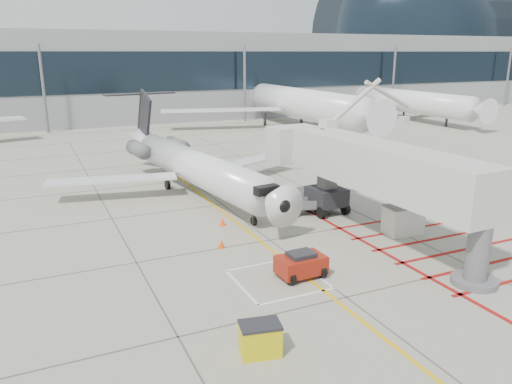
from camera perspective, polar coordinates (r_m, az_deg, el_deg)
name	(u,v)px	position (r m, az deg, el deg)	size (l,w,h in m)	color
ground_plane	(303,265)	(26.91, 5.39, -8.30)	(260.00, 260.00, 0.00)	#9D9887
regional_jet	(207,153)	(37.23, -5.58, 4.42)	(22.22, 28.02, 7.34)	silver
jet_bridge	(388,179)	(29.94, 14.86, 1.47)	(9.06, 19.13, 7.65)	beige
pushback_tug	(301,264)	(25.32, 5.16, -8.17)	(2.38, 1.49, 1.39)	maroon
spill_bin	(260,339)	(19.33, 0.47, -16.42)	(1.48, 0.98, 1.28)	#CABB0B
baggage_cart	(307,206)	(34.77, 5.80, -1.65)	(1.86, 1.18, 1.18)	#56555A
ground_power_unit	(403,219)	(32.25, 16.48, -3.03)	(2.31, 1.35, 1.83)	silver
cone_nose	(221,244)	(28.98, -3.97, -5.92)	(0.36, 0.36, 0.50)	#E9400C
cone_side	(222,221)	(32.61, -3.87, -3.38)	(0.39, 0.39, 0.55)	#FF4C0D
terminal_building	(159,74)	(94.01, -11.06, 13.05)	(180.00, 28.00, 14.00)	gray
terminal_glass_band	(181,71)	(80.41, -8.62, 13.47)	(180.00, 0.10, 6.00)	black
terminal_dome	(420,38)	(123.00, 18.26, 16.40)	(40.00, 28.00, 28.00)	black
bg_aircraft_c	(291,83)	(76.62, 4.00, 12.36)	(38.85, 43.16, 12.95)	silver
bg_aircraft_d	(401,86)	(88.57, 16.20, 11.56)	(32.56, 36.17, 10.85)	silver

